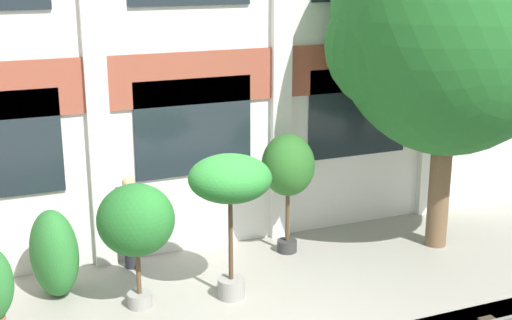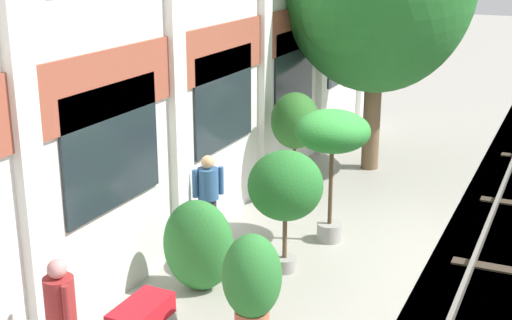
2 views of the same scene
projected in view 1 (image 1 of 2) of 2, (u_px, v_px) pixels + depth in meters
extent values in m
plane|color=#9E998E|center=(253.00, 314.00, 10.51)|extent=(80.00, 80.00, 0.00)
cube|color=silver|center=(186.00, 2.00, 11.92)|extent=(16.31, 0.50, 8.70)
cube|color=#9E4C38|center=(192.00, 78.00, 12.02)|extent=(16.31, 0.06, 0.90)
cube|color=silver|center=(91.00, 5.00, 11.04)|extent=(0.36, 0.16, 8.70)
cube|color=silver|center=(282.00, 1.00, 12.25)|extent=(0.36, 0.16, 8.70)
cube|color=#1E282D|center=(194.00, 127.00, 12.25)|extent=(2.09, 0.04, 1.70)
cube|color=#1E282D|center=(358.00, 112.00, 13.46)|extent=(2.09, 0.04, 1.70)
cube|color=#1E282D|center=(496.00, 99.00, 14.68)|extent=(2.09, 0.04, 1.70)
cylinder|color=brown|center=(441.00, 171.00, 12.66)|extent=(0.38, 0.38, 2.82)
ellipsoid|color=#236B28|center=(452.00, 15.00, 11.91)|extent=(4.10, 4.10, 4.77)
sphere|color=#236B28|center=(392.00, 45.00, 11.84)|extent=(2.25, 2.25, 2.25)
sphere|color=#236B28|center=(506.00, 42.00, 12.25)|extent=(2.25, 2.25, 2.25)
cylinder|color=gray|center=(231.00, 288.00, 10.99)|extent=(0.42, 0.42, 0.31)
cylinder|color=#4C3826|center=(231.00, 234.00, 10.74)|extent=(0.07, 0.07, 1.48)
ellipsoid|color=#236B28|center=(230.00, 178.00, 10.50)|extent=(1.24, 1.24, 0.69)
cylinder|color=#333333|center=(287.00, 246.00, 12.71)|extent=(0.35, 0.35, 0.21)
cylinder|color=#4C3826|center=(288.00, 209.00, 12.52)|extent=(0.07, 0.07, 1.18)
ellipsoid|color=#286023|center=(288.00, 165.00, 12.30)|extent=(0.93, 0.93, 1.09)
cylinder|color=gray|center=(140.00, 300.00, 10.71)|extent=(0.37, 0.37, 0.22)
cylinder|color=brown|center=(138.00, 264.00, 10.55)|extent=(0.07, 0.07, 0.96)
ellipsoid|color=#236B28|center=(136.00, 220.00, 10.36)|extent=(1.14, 1.14, 1.06)
cylinder|color=#282833|center=(132.00, 243.00, 11.99)|extent=(0.26, 0.26, 0.88)
cylinder|color=#33598C|center=(130.00, 204.00, 11.80)|extent=(0.34, 0.34, 0.51)
sphere|color=tan|center=(129.00, 183.00, 11.70)|extent=(0.22, 0.22, 0.22)
cylinder|color=#33598C|center=(118.00, 201.00, 11.86)|extent=(0.09, 0.09, 0.46)
cylinder|color=#33598C|center=(141.00, 204.00, 11.71)|extent=(0.09, 0.09, 0.46)
ellipsoid|color=#2D7A33|center=(54.00, 253.00, 10.93)|extent=(0.88, 1.16, 1.38)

